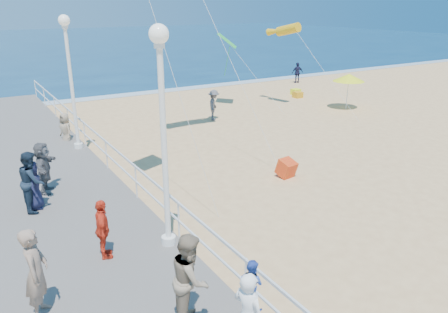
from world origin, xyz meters
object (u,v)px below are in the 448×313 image
lamp_post_mid (163,118)px  spectator_7 (32,181)px  toddler_held (251,284)px  beach_walker_c (66,131)px  beach_umbrella (349,78)px  beach_walker_b (297,73)px  beach_chair_right (296,92)px  spectator_4 (33,185)px  spectator_6 (36,273)px  box_kite (286,170)px  spectator_1 (191,278)px  lamp_post_far (70,69)px  spectator_5 (44,168)px  beach_chair_left (298,95)px  beach_walker_a (214,105)px  spectator_3 (103,229)px

lamp_post_mid → spectator_7: lamp_post_mid is taller
toddler_held → beach_walker_c: size_ratio=0.57×
beach_umbrella → beach_walker_b: bearing=68.1°
beach_chair_right → beach_walker_c: bearing=-166.5°
spectator_4 → spectator_6: spectator_6 is taller
beach_walker_b → beach_walker_c: size_ratio=1.02×
box_kite → spectator_1: bearing=-149.3°
spectator_6 → box_kite: (9.17, 3.80, -1.02)m
spectator_4 → beach_walker_c: bearing=-8.5°
spectator_1 → beach_umbrella: size_ratio=0.85×
box_kite → lamp_post_far: bearing=125.1°
spectator_7 → beach_chair_right: (18.91, 10.67, -1.09)m
spectator_5 → beach_chair_left: bearing=-42.1°
lamp_post_mid → box_kite: 7.36m
spectator_4 → beach_walker_a: 12.83m
lamp_post_far → beach_walker_c: bearing=95.4°
toddler_held → spectator_4: 8.16m
lamp_post_far → beach_umbrella: (16.15, 0.48, -1.75)m
spectator_1 → spectator_6: 2.93m
lamp_post_mid → beach_walker_b: (19.66, 18.19, -2.85)m
spectator_3 → spectator_5: (-0.45, 4.73, 0.09)m
toddler_held → spectator_7: spectator_7 is taller
spectator_7 → beach_umbrella: 19.52m
toddler_held → beach_walker_a: toddler_held is taller
spectator_7 → beach_umbrella: size_ratio=0.83×
lamp_post_far → spectator_7: bearing=-115.9°
spectator_6 → beach_walker_b: (22.86, 19.29, -0.51)m
toddler_held → spectator_7: 8.11m
lamp_post_mid → beach_walker_b: lamp_post_mid is taller
toddler_held → spectator_4: (-2.25, 7.82, -0.57)m
toddler_held → beach_umbrella: bearing=-67.8°
spectator_4 → spectator_5: spectator_5 is taller
beach_walker_a → beach_walker_b: (11.75, 6.82, -0.03)m
beach_walker_c → beach_chair_right: bearing=87.9°
toddler_held → spectator_3: 4.41m
spectator_3 → beach_umbrella: bearing=-49.1°
spectator_3 → beach_chair_left: spectator_3 is taller
spectator_3 → beach_walker_a: (9.46, 11.15, -0.30)m
spectator_5 → beach_walker_a: bearing=-35.1°
lamp_post_far → beach_walker_b: 21.88m
beach_walker_a → beach_walker_c: bearing=132.2°
beach_walker_c → spectator_5: bearing=-34.0°
lamp_post_mid → spectator_7: 5.16m
beach_walker_b → beach_chair_right: 4.97m
spectator_5 → beach_walker_b: (21.66, 13.23, -0.42)m
lamp_post_mid → spectator_4: lamp_post_mid is taller
lamp_post_mid → spectator_3: bearing=171.9°
beach_walker_c → beach_chair_left: beach_walker_c is taller
spectator_1 → beach_walker_c: 13.33m
spectator_6 → spectator_7: spectator_6 is taller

